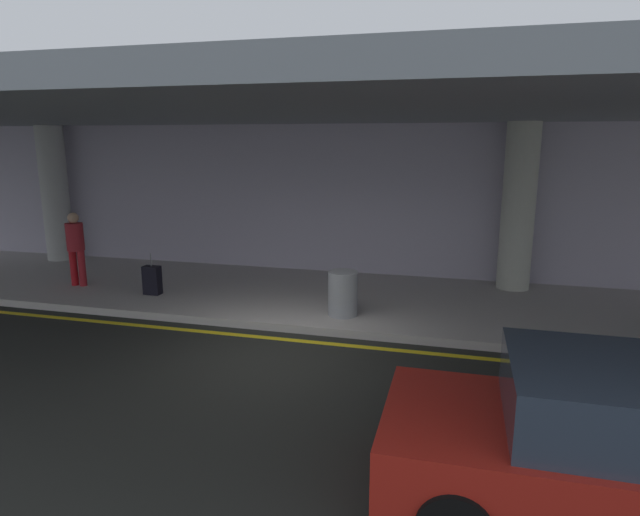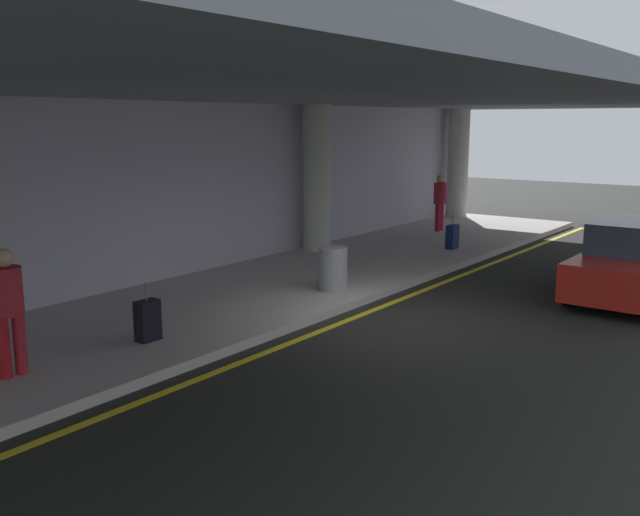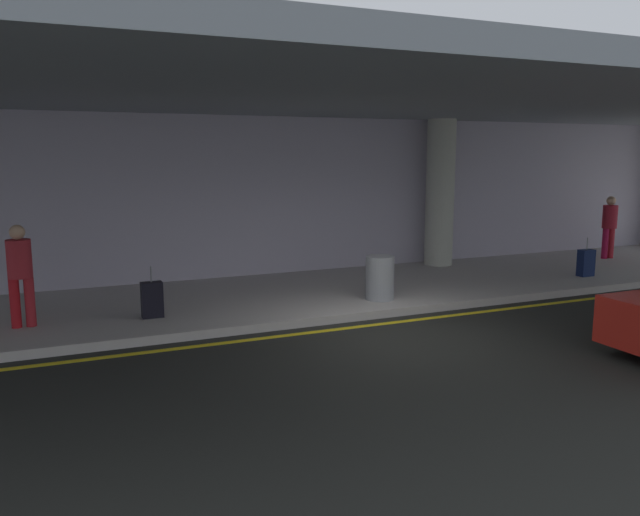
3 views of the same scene
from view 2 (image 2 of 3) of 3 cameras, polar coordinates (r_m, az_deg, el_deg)
name	(u,v)px [view 2 (image 2 of 3)]	position (r m, az deg, el deg)	size (l,w,h in m)	color
ground_plane	(394,321)	(12.27, 6.03, -5.10)	(60.00, 60.00, 0.00)	black
sidewalk	(260,291)	(14.03, -4.92, -2.70)	(26.00, 4.20, 0.15)	#B6AFAB
lane_stripe_yellow	(362,315)	(12.60, 3.43, -4.60)	(26.00, 0.14, 0.01)	yellow
support_column_left_mid	(317,179)	(17.79, -0.26, 6.46)	(0.71, 0.71, 3.65)	#B5B7A8
support_column_center	(458,163)	(24.63, 11.11, 7.53)	(0.71, 0.71, 3.65)	#BCB4B1
ceiling_overhang	(277,90)	(13.31, -3.54, 13.40)	(28.00, 13.20, 0.30)	gray
terminal_back_wall	(179,193)	(15.29, -11.38, 5.21)	(26.00, 0.30, 3.80)	#B0A9BB
car_red	(639,262)	(14.97, 24.42, -0.29)	(4.10, 1.92, 1.50)	#B12118
traveler_with_luggage	(8,304)	(9.80, -23.94, -3.42)	(0.38, 0.38, 1.68)	#A71219
person_waiting_for_ride	(440,199)	(21.37, 9.70, 4.75)	(0.38, 0.38, 1.68)	maroon
suitcase_upright_primary	(452,237)	(18.47, 10.67, 1.71)	(0.36, 0.22, 0.90)	#111E46
suitcase_upright_secondary	(148,320)	(10.89, -13.79, -4.94)	(0.36, 0.22, 0.90)	black
trash_bin_steel	(333,269)	(13.67, 1.06, -0.87)	(0.56, 0.56, 0.85)	gray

